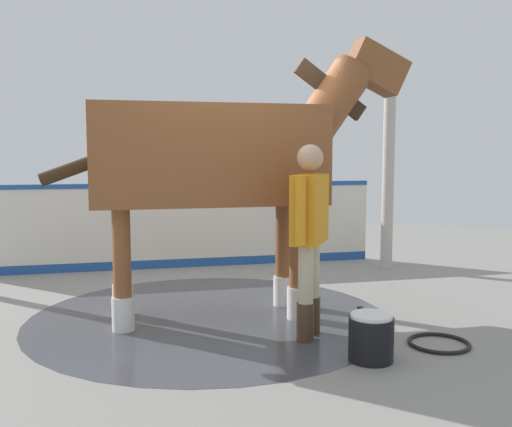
{
  "coord_description": "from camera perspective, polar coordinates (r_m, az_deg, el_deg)",
  "views": [
    {
      "loc": [
        -5.03,
        -2.66,
        1.59
      ],
      "look_at": [
        -0.25,
        -0.7,
        1.04
      ],
      "focal_mm": 40.47,
      "sensor_mm": 36.0,
      "label": 1
    }
  ],
  "objects": [
    {
      "name": "ground_plane",
      "position": [
        5.91,
        -5.39,
        -9.7
      ],
      "size": [
        16.0,
        16.0,
        0.02
      ],
      "primitive_type": "cube",
      "color": "gray"
    },
    {
      "name": "wet_patch",
      "position": [
        5.71,
        -4.64,
        -10.13
      ],
      "size": [
        3.47,
        3.47,
        0.0
      ],
      "primitive_type": "cylinder",
      "color": "#42444C",
      "rests_on": "ground"
    },
    {
      "name": "barrier_wall",
      "position": [
        8.06,
        -7.38,
        -1.45
      ],
      "size": [
        3.27,
        4.5,
        1.18
      ],
      "color": "silver",
      "rests_on": "ground"
    },
    {
      "name": "roof_post_near",
      "position": [
        8.08,
        12.95,
        4.16
      ],
      "size": [
        0.16,
        0.16,
        2.69
      ],
      "primitive_type": "cylinder",
      "color": "#B7B2A8",
      "rests_on": "ground"
    },
    {
      "name": "horse",
      "position": [
        5.51,
        -3.47,
        5.49
      ],
      "size": [
        2.29,
        2.99,
        2.71
      ],
      "rotation": [
        0.0,
        0.0,
        -0.95
      ],
      "color": "brown",
      "rests_on": "ground"
    },
    {
      "name": "handler",
      "position": [
        4.92,
        5.31,
        -1.41
      ],
      "size": [
        0.67,
        0.24,
        1.66
      ],
      "rotation": [
        0.0,
        0.0,
        1.62
      ],
      "color": "#47331E",
      "rests_on": "ground"
    },
    {
      "name": "wash_bucket",
      "position": [
        4.6,
        11.31,
        -11.93
      ],
      "size": [
        0.35,
        0.35,
        0.37
      ],
      "color": "black",
      "rests_on": "ground"
    },
    {
      "name": "bottle_shampoo",
      "position": [
        5.03,
        10.5,
        -11.0
      ],
      "size": [
        0.08,
        0.08,
        0.28
      ],
      "color": "#D8CC4C",
      "rests_on": "ground"
    },
    {
      "name": "bottle_spray",
      "position": [
        5.21,
        10.21,
        -10.51
      ],
      "size": [
        0.07,
        0.07,
        0.25
      ],
      "color": "#4CA559",
      "rests_on": "ground"
    },
    {
      "name": "hose_coil",
      "position": [
        5.13,
        17.63,
        -12.11
      ],
      "size": [
        0.51,
        0.51,
        0.03
      ],
      "primitive_type": "torus",
      "color": "black",
      "rests_on": "ground"
    }
  ]
}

